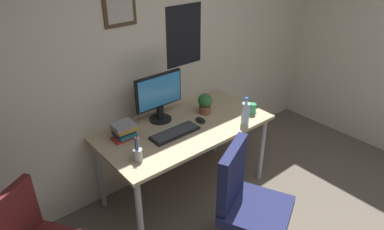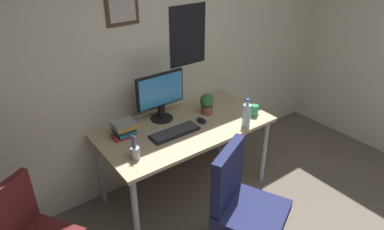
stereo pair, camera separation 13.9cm
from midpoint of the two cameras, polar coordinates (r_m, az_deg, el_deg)
The scene contains 11 objects.
wall_back at distance 3.14m, azimuth -3.87°, elevation 11.14°, with size 4.40×0.10×2.60m.
desk at distance 3.02m, azimuth 0.19°, elevation -3.06°, with size 1.51×0.77×0.73m.
office_chair at distance 2.54m, azimuth 9.93°, elevation -14.24°, with size 0.61×0.61×0.95m.
monitor at distance 2.99m, azimuth -3.93°, elevation 3.37°, with size 0.46×0.20×0.43m.
keyboard at distance 2.86m, azimuth -1.50°, elevation -2.92°, with size 0.43×0.15×0.03m.
computer_mouse at distance 3.03m, azimuth 2.89°, elevation -0.90°, with size 0.06×0.11×0.04m.
water_bottle at distance 2.98m, azimuth 10.39°, elevation 0.04°, with size 0.07×0.07×0.25m.
coffee_mug_near at distance 3.19m, azimuth 11.60°, elevation 0.76°, with size 0.11×0.07×0.10m.
potted_plant at distance 3.14m, azimuth 3.76°, elevation 1.94°, with size 0.13×0.13×0.19m.
pen_cup at distance 2.57m, azimuth -7.91°, elevation -6.20°, with size 0.07×0.07×0.20m.
book_stack_left at distance 2.84m, azimuth -9.87°, elevation -2.25°, with size 0.21×0.15×0.13m.
Camera 2 is at (-1.57, -0.42, 2.23)m, focal length 32.07 mm.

